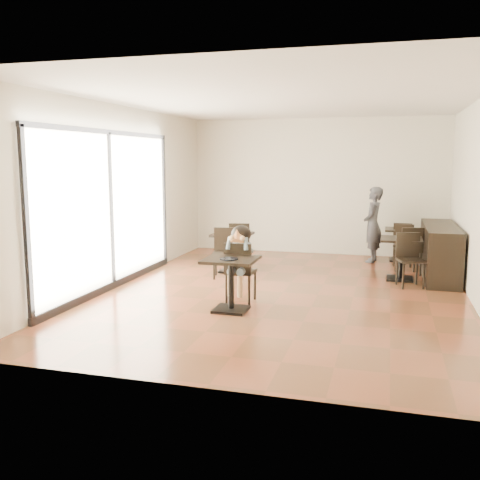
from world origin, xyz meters
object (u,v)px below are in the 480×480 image
(child_table, at_px, (231,285))
(chair_mid_a, at_px, (409,250))
(chair_back_a, at_px, (403,242))
(chair_mid_b, at_px, (411,261))
(child_chair, at_px, (241,272))
(cafe_table_left, at_px, (232,253))
(chair_back_b, at_px, (403,245))
(cafe_table_back, at_px, (400,245))
(chair_left_b, at_px, (224,253))
(chair_left_a, at_px, (240,244))
(child, at_px, (241,264))
(cafe_table_mid, at_px, (401,259))
(adult_patron, at_px, (373,225))

(child_table, distance_m, chair_mid_a, 4.30)
(child_table, bearing_deg, chair_back_a, 62.11)
(chair_mid_b, distance_m, chair_back_a, 2.51)
(child_chair, bearing_deg, child_table, 90.00)
(cafe_table_left, distance_m, chair_mid_b, 3.43)
(chair_back_a, xyz_separation_m, chair_back_b, (0.00, -0.52, 0.00))
(cafe_table_back, xyz_separation_m, chair_mid_b, (0.13, -2.51, 0.11))
(child_chair, bearing_deg, chair_mid_a, -132.63)
(chair_left_b, distance_m, chair_back_a, 4.26)
(chair_left_a, bearing_deg, child, 93.67)
(cafe_table_left, bearing_deg, child_chair, -70.19)
(child_chair, relative_size, chair_left_a, 1.03)
(chair_left_a, distance_m, chair_left_b, 1.10)
(chair_back_b, bearing_deg, cafe_table_mid, -88.06)
(adult_patron, relative_size, chair_mid_b, 1.74)
(adult_patron, bearing_deg, child_table, -17.65)
(child, distance_m, cafe_table_mid, 3.38)
(cafe_table_back, height_order, chair_mid_b, chair_mid_b)
(cafe_table_left, relative_size, chair_mid_a, 0.82)
(adult_patron, xyz_separation_m, chair_mid_a, (0.73, -1.13, -0.35))
(cafe_table_left, relative_size, chair_back_b, 0.90)
(child, xyz_separation_m, adult_patron, (1.90, 3.99, 0.22))
(cafe_table_left, relative_size, cafe_table_back, 1.08)
(child_chair, relative_size, cafe_table_left, 1.23)
(chair_mid_a, bearing_deg, child_table, 35.66)
(child_table, relative_size, chair_back_a, 0.93)
(child, xyz_separation_m, cafe_table_back, (2.50, 4.26, -0.25))
(adult_patron, height_order, cafe_table_mid, adult_patron)
(child_table, xyz_separation_m, chair_left_b, (-0.77, 2.15, 0.07))
(child_chair, distance_m, chair_mid_a, 3.88)
(cafe_table_mid, bearing_deg, chair_back_b, 86.91)
(adult_patron, relative_size, chair_left_a, 1.76)
(child, bearing_deg, child_table, -90.00)
(cafe_table_left, xyz_separation_m, chair_mid_b, (3.40, -0.39, 0.08))
(chair_mid_a, relative_size, chair_mid_b, 1.00)
(adult_patron, bearing_deg, chair_left_a, -59.16)
(child_chair, height_order, chair_left_b, child_chair)
(chair_mid_a, bearing_deg, cafe_table_left, -4.88)
(cafe_table_back, distance_m, chair_left_b, 4.22)
(chair_left_b, bearing_deg, chair_mid_b, -9.63)
(adult_patron, xyz_separation_m, cafe_table_back, (0.60, 0.27, -0.47))
(cafe_table_back, bearing_deg, cafe_table_left, -147.13)
(cafe_table_mid, bearing_deg, chair_back_a, 87.74)
(chair_left_a, relative_size, chair_back_a, 1.08)
(child, bearing_deg, chair_left_b, 115.85)
(cafe_table_left, distance_m, chair_mid_a, 3.48)
(chair_left_a, bearing_deg, cafe_table_left, 77.67)
(cafe_table_left, bearing_deg, chair_mid_b, -6.54)
(child_table, bearing_deg, cafe_table_mid, 49.16)
(cafe_table_back, bearing_deg, chair_back_b, -85.07)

